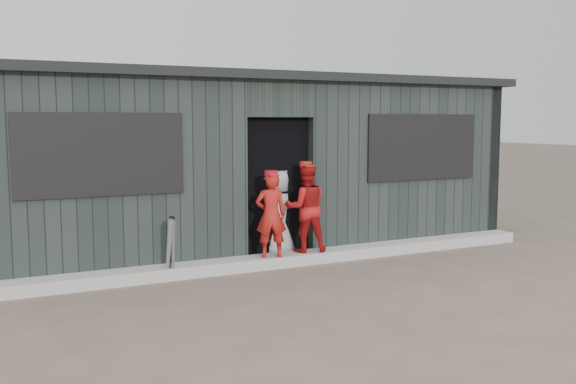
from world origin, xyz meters
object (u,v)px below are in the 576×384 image
player_red_right (306,208)px  player_red_left (271,215)px  bat_left (169,250)px  player_grey_back (279,214)px  dugout (239,163)px  bat_right (170,249)px  bat_mid (173,250)px

player_red_right → player_red_left: bearing=27.1°
bat_left → player_grey_back: bearing=19.3°
player_red_left → dugout: (0.28, 1.77, 0.57)m
bat_right → player_red_right: (1.98, 0.20, 0.36)m
bat_right → dugout: size_ratio=0.10×
bat_right → player_red_right: bearing=5.8°
player_red_right → bat_right: bearing=21.1°
bat_left → bat_mid: bat_left is taller
bat_mid → bat_right: (-0.03, 0.01, 0.02)m
bat_left → player_grey_back: (1.79, 0.63, 0.24)m
bat_left → player_red_left: bearing=4.5°
bat_right → dugout: dugout is taller
player_red_right → player_grey_back: (-0.22, 0.39, -0.12)m
bat_mid → player_grey_back: size_ratio=0.61×
dugout → bat_left: bearing=-132.2°
player_red_left → bat_right: bearing=18.7°
bat_left → player_red_right: size_ratio=0.65×
bat_mid → dugout: bearing=48.4°
player_red_left → player_red_right: 0.60m
player_red_right → dugout: 1.75m
bat_mid → bat_right: 0.04m
bat_mid → player_red_left: (1.36, 0.09, 0.33)m
bat_left → player_red_left: 1.46m
bat_left → player_grey_back: size_ratio=0.63×
bat_mid → player_red_left: player_red_left is taller
player_red_left → player_grey_back: bearing=-109.8°
player_red_right → dugout: size_ratio=0.15×
player_grey_back → bat_mid: bearing=10.3°
bat_right → player_red_left: size_ratio=0.72×
bat_left → player_red_right: (2.01, 0.23, 0.37)m
bat_left → dugout: 2.69m
player_red_left → dugout: dugout is taller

